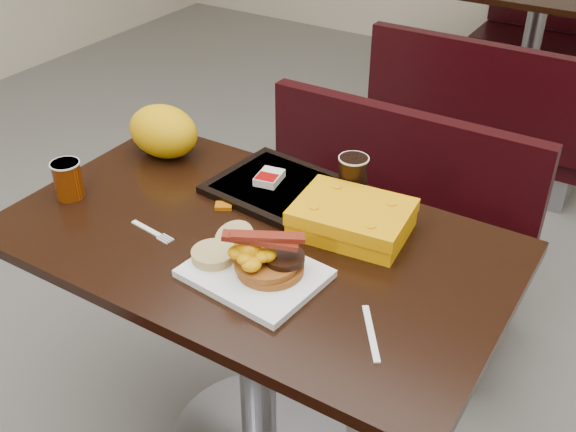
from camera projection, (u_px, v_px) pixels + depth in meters
The scene contains 22 objects.
table_near at pixel (257, 352), 1.82m from camera, with size 1.20×0.70×0.75m, color black, non-canonical shape.
bench_near_n at pixel (372, 231), 2.32m from camera, with size 1.00×0.46×0.72m, color black, non-canonical shape.
table_far at pixel (529, 58), 3.66m from camera, with size 1.20×0.70×0.75m, color black, non-canonical shape.
bench_far_s at pixel (486, 107), 3.17m from camera, with size 1.00×0.46×0.72m, color black, non-canonical shape.
bench_far_n at pixel (560, 26), 4.17m from camera, with size 1.00×0.46×0.72m, color black, non-canonical shape.
platter at pixel (255, 273), 1.48m from camera, with size 0.28×0.22×0.02m, color white.
pancake_stack at pixel (270, 265), 1.47m from camera, with size 0.15×0.15×0.03m, color brown.
sausage_patty at pixel (285, 257), 1.46m from camera, with size 0.09×0.09×0.01m, color black.
scrambled_eggs at pixel (249, 251), 1.44m from camera, with size 0.09×0.08×0.05m, color orange.
bacon_strips at pixel (260, 239), 1.42m from camera, with size 0.16×0.07×0.01m, color #410804, non-canonical shape.
muffin_bottom at pixel (213, 255), 1.51m from camera, with size 0.10×0.10×0.02m, color tan.
muffin_top at pixel (235, 238), 1.54m from camera, with size 0.09×0.09×0.02m, color tan.
coffee_cup_near at pixel (68, 180), 1.74m from camera, with size 0.07×0.07×0.10m, color #8C3105.
fork at pixel (146, 228), 1.64m from camera, with size 0.13×0.02×0.00m, color white, non-canonical shape.
knife at pixel (371, 333), 1.34m from camera, with size 0.16×0.01×0.00m, color white.
condiment_syrup at pixel (224, 206), 1.72m from camera, with size 0.04×0.03×0.01m, color #A54F07.
condiment_ketchup at pixel (247, 237), 1.60m from camera, with size 0.04×0.03×0.01m, color #8C0504.
tray at pixel (290, 192), 1.77m from camera, with size 0.40×0.28×0.02m, color black.
hashbrown_sleeve_left at pixel (269, 178), 1.79m from camera, with size 0.06×0.08×0.02m, color silver.
coffee_cup_far at pixel (353, 175), 1.72m from camera, with size 0.07×0.07×0.10m, color black.
clamshell at pixel (352, 219), 1.61m from camera, with size 0.27×0.20×0.07m, color orange.
paper_bag at pixel (164, 131), 1.92m from camera, with size 0.21×0.16×0.15m, color orange.
Camera 1 is at (0.77, -1.08, 1.68)m, focal length 42.62 mm.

